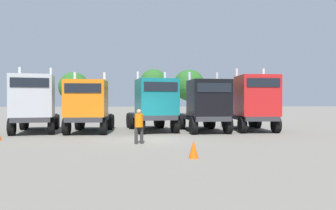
% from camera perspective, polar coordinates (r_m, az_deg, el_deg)
% --- Properties ---
extents(ground, '(200.00, 200.00, 0.00)m').
position_cam_1_polar(ground, '(16.88, -3.18, -6.23)').
color(ground, slate).
extents(semi_truck_silver, '(3.64, 6.59, 4.24)m').
position_cam_1_polar(semi_truck_silver, '(21.69, -23.05, 0.27)').
color(semi_truck_silver, '#333338').
rests_on(semi_truck_silver, ground).
extents(semi_truck_orange, '(2.59, 5.87, 3.92)m').
position_cam_1_polar(semi_truck_orange, '(20.61, -14.22, -0.18)').
color(semi_truck_orange, '#333338').
rests_on(semi_truck_orange, ground).
extents(semi_truck_teal, '(3.59, 6.52, 4.05)m').
position_cam_1_polar(semi_truck_teal, '(20.89, -2.57, 0.13)').
color(semi_truck_teal, '#333338').
rests_on(semi_truck_teal, ground).
extents(semi_truck_black, '(2.95, 6.06, 3.97)m').
position_cam_1_polar(semi_truck_black, '(20.64, 6.86, -0.07)').
color(semi_truck_black, '#333338').
rests_on(semi_truck_black, ground).
extents(semi_truck_red, '(2.68, 5.93, 4.31)m').
position_cam_1_polar(semi_truck_red, '(21.86, 15.26, 0.41)').
color(semi_truck_red, '#333338').
rests_on(semi_truck_red, ground).
extents(visitor_in_hivis, '(0.51, 0.51, 1.65)m').
position_cam_1_polar(visitor_in_hivis, '(15.11, -5.29, -3.42)').
color(visitor_in_hivis, '#303030').
rests_on(visitor_in_hivis, ground).
extents(traffic_cone_near, '(0.36, 0.36, 0.66)m').
position_cam_1_polar(traffic_cone_near, '(11.37, 4.66, -7.95)').
color(traffic_cone_near, '#F2590C').
rests_on(traffic_cone_near, ground).
extents(oak_far_left, '(3.58, 3.58, 5.54)m').
position_cam_1_polar(oak_far_left, '(39.68, -16.70, 3.12)').
color(oak_far_left, '#4C3823').
rests_on(oak_far_left, ground).
extents(oak_far_centre, '(3.41, 3.41, 6.02)m').
position_cam_1_polar(oak_far_centre, '(39.22, -2.62, 4.00)').
color(oak_far_centre, '#4C3823').
rests_on(oak_far_centre, ground).
extents(oak_far_right, '(4.09, 4.09, 6.16)m').
position_cam_1_polar(oak_far_right, '(41.22, 3.85, 3.58)').
color(oak_far_right, '#4C3823').
rests_on(oak_far_right, ground).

